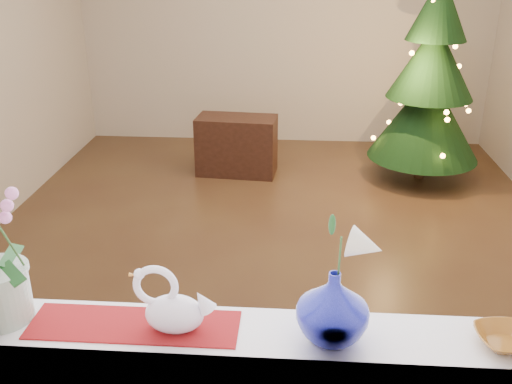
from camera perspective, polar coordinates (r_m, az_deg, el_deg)
ground at (r=4.43m, az=1.83°, el=-4.78°), size 5.00×5.00×0.00m
wall_back at (r=6.45m, az=2.96°, el=16.73°), size 4.50×0.10×2.70m
wall_front at (r=1.59m, az=-1.31°, el=-4.06°), size 4.50×0.10×2.70m
windowsill at (r=1.94m, az=-0.82°, el=-14.16°), size 2.20×0.26×0.04m
window_frame at (r=1.49m, az=-1.33°, el=8.51°), size 2.22×0.06×1.60m
runner at (r=1.99m, az=-12.08°, el=-12.86°), size 0.70×0.20×0.01m
swan at (r=1.89m, az=-8.23°, el=-10.70°), size 0.29×0.18×0.23m
blue_vase at (r=1.83m, az=7.73°, el=-10.80°), size 0.35×0.35×0.28m
lily at (r=1.71m, az=8.16°, el=-3.99°), size 0.15×0.09×0.21m
paperweight at (r=1.88m, az=5.82°, el=-13.80°), size 0.08×0.08×0.06m
amber_dish at (r=2.02m, az=23.63°, el=-13.39°), size 0.17×0.17×0.04m
xmas_tree at (r=5.56m, az=17.03°, el=10.53°), size 1.17×1.17×1.90m
side_table at (r=5.63m, az=-1.94°, el=4.67°), size 0.80×0.45×0.57m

